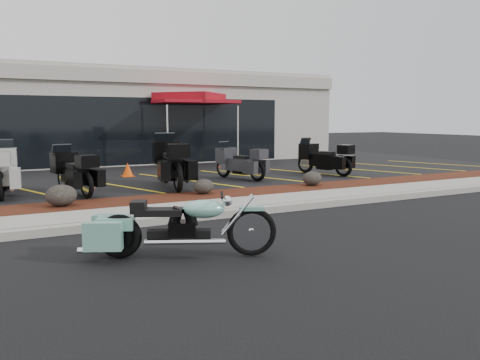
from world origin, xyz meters
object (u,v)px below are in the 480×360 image
traffic_cone (128,170)px  popup_canopy (190,100)px  touring_white (4,165)px  hero_cruiser (252,225)px

traffic_cone → popup_canopy: 4.92m
touring_white → popup_canopy: size_ratio=0.64×
traffic_cone → popup_canopy: bearing=41.6°
hero_cruiser → popup_canopy: size_ratio=0.76×
hero_cruiser → traffic_cone: bearing=111.8°
hero_cruiser → traffic_cone: hero_cruiser is taller
touring_white → traffic_cone: touring_white is taller
touring_white → traffic_cone: 3.90m
hero_cruiser → traffic_cone: 9.07m
hero_cruiser → touring_white: touring_white is taller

